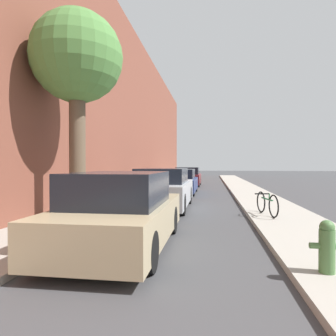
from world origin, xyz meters
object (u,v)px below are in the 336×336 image
object	(u,v)px
street_tree_near	(77,61)
parked_car_silver	(163,189)
parked_car_navy	(179,182)
parked_car_maroon	(188,177)
fire_hydrant	(327,246)
bicycle	(267,204)
parked_car_champagne	(121,212)

from	to	relation	value
street_tree_near	parked_car_silver	bearing A→B (deg)	59.04
parked_car_navy	street_tree_near	xyz separation A→B (m)	(-1.78, -8.60, 3.70)
parked_car_silver	parked_car_maroon	size ratio (longest dim) A/B	1.11
parked_car_silver	fire_hydrant	size ratio (longest dim) A/B	6.35
parked_car_maroon	street_tree_near	world-z (taller)	street_tree_near
parked_car_silver	parked_car_maroon	world-z (taller)	parked_car_silver
parked_car_navy	bicycle	bearing A→B (deg)	-64.90
parked_car_silver	fire_hydrant	bearing A→B (deg)	-62.66
street_tree_near	fire_hydrant	distance (m)	7.17
parked_car_champagne	fire_hydrant	world-z (taller)	parked_car_champagne
parked_car_champagne	parked_car_navy	distance (m)	10.65
parked_car_navy	street_tree_near	size ratio (longest dim) A/B	0.78
parked_car_navy	bicycle	xyz separation A→B (m)	(3.36, -7.17, -0.18)
parked_car_champagne	parked_car_navy	world-z (taller)	parked_car_champagne
parked_car_champagne	parked_car_maroon	bearing A→B (deg)	90.06
parked_car_maroon	fire_hydrant	world-z (taller)	parked_car_maroon
parked_car_maroon	fire_hydrant	bearing A→B (deg)	-79.58
parked_car_silver	bicycle	distance (m)	3.69
parked_car_silver	fire_hydrant	xyz separation A→B (m)	(3.26, -6.31, -0.21)
parked_car_navy	street_tree_near	bearing A→B (deg)	-101.70
parked_car_silver	bicycle	world-z (taller)	parked_car_silver
parked_car_champagne	bicycle	world-z (taller)	parked_car_champagne
bicycle	parked_car_champagne	bearing A→B (deg)	-145.30
parked_car_champagne	bicycle	bearing A→B (deg)	46.55
parked_car_champagne	street_tree_near	distance (m)	4.59
parked_car_maroon	bicycle	world-z (taller)	parked_car_maroon
bicycle	parked_car_maroon	bearing A→B (deg)	92.35
parked_car_champagne	parked_car_maroon	xyz separation A→B (m)	(-0.02, 16.58, -0.02)
street_tree_near	bicycle	distance (m)	6.60
parked_car_navy	street_tree_near	world-z (taller)	street_tree_near
parked_car_navy	fire_hydrant	world-z (taller)	parked_car_navy
street_tree_near	bicycle	size ratio (longest dim) A/B	3.59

